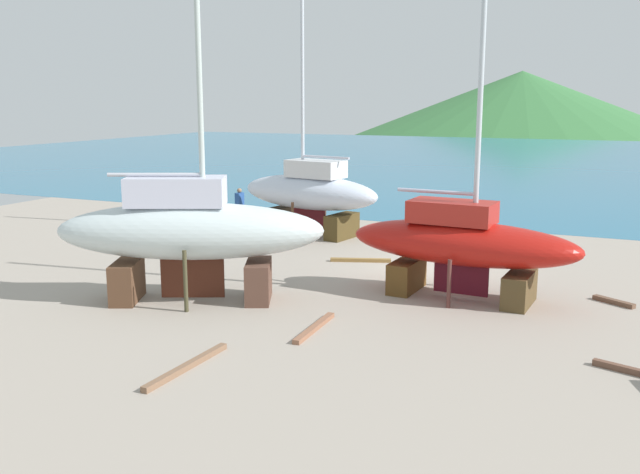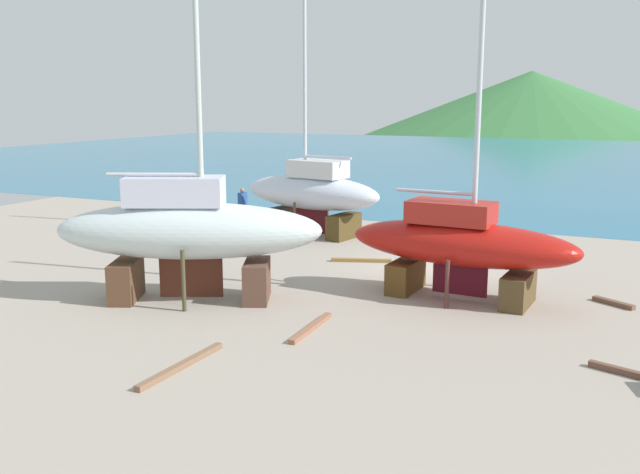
{
  "view_description": "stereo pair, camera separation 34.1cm",
  "coord_description": "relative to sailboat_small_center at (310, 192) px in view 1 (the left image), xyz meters",
  "views": [
    {
      "loc": [
        6.31,
        -23.48,
        5.9
      ],
      "look_at": [
        -3.31,
        -1.92,
        1.22
      ],
      "focal_mm": 39.19,
      "sensor_mm": 36.0,
      "label": 1
    },
    {
      "loc": [
        6.62,
        -23.34,
        5.9
      ],
      "look_at": [
        -3.31,
        -1.92,
        1.22
      ],
      "focal_mm": 39.19,
      "sensor_mm": 36.0,
      "label": 2
    }
  ],
  "objects": [
    {
      "name": "ground_plane",
      "position": [
        6.48,
        -8.58,
        -1.88
      ],
      "size": [
        51.89,
        51.89,
        0.0
      ],
      "primitive_type": "plane",
      "color": "#A19688"
    },
    {
      "name": "barrel_by_slipway",
      "position": [
        5.03,
        -1.16,
        -1.59
      ],
      "size": [
        0.91,
        1.07,
        0.57
      ],
      "primitive_type": "cylinder",
      "rotation": [
        1.57,
        0.0,
        0.45
      ],
      "color": "brown",
      "rests_on": "ground"
    },
    {
      "name": "worker",
      "position": [
        -4.1,
        0.9,
        -0.97
      ],
      "size": [
        0.28,
        0.46,
        1.75
      ],
      "rotation": [
        0.0,
        0.0,
        3.04
      ],
      "color": "orange",
      "rests_on": "ground"
    },
    {
      "name": "sailboat_small_center",
      "position": [
        0.0,
        0.0,
        0.0
      ],
      "size": [
        7.11,
        3.43,
        11.57
      ],
      "rotation": [
        0.0,
        0.0,
        2.96
      ],
      "color": "#433626",
      "rests_on": "ground"
    },
    {
      "name": "timber_short_skew",
      "position": [
        12.64,
        -6.1,
        -1.81
      ],
      "size": [
        1.2,
        0.83,
        0.13
      ],
      "primitive_type": "cube",
      "rotation": [
        0.0,
        0.0,
        2.6
      ],
      "color": "brown",
      "rests_on": "ground"
    },
    {
      "name": "sailboat_far_slipway",
      "position": [
        8.35,
        -7.25,
        -0.19
      ],
      "size": [
        7.06,
        2.63,
        12.08
      ],
      "rotation": [
        0.0,
        0.0,
        -0.06
      ],
      "color": "#4F3D22",
      "rests_on": "ground"
    },
    {
      "name": "timber_plank_far",
      "position": [
        3.95,
        -4.07,
        -1.81
      ],
      "size": [
        2.17,
        0.93,
        0.13
      ],
      "primitive_type": "cube",
      "rotation": [
        0.0,
        0.0,
        0.34
      ],
      "color": "olive",
      "rests_on": "ground"
    },
    {
      "name": "sea_water",
      "position": [
        6.48,
        43.28,
        -1.88
      ],
      "size": [
        131.64,
        77.76,
        0.01
      ],
      "primitive_type": "cube",
      "color": "teal",
      "rests_on": "ground"
    },
    {
      "name": "timber_plank_near",
      "position": [
        13.26,
        -11.73,
        -1.81
      ],
      "size": [
        1.84,
        0.72,
        0.14
      ],
      "primitive_type": "cube",
      "rotation": [
        0.0,
        0.0,
        2.83
      ],
      "color": "brown",
      "rests_on": "ground"
    },
    {
      "name": "headland_hill",
      "position": [
        -13.84,
        156.79,
        -1.88
      ],
      "size": [
        133.5,
        133.5,
        25.7
      ],
      "primitive_type": "cone",
      "color": "#39753E",
      "rests_on": "ground"
    },
    {
      "name": "sailboat_large_starboard",
      "position": [
        1.15,
        -10.82,
        0.23
      ],
      "size": [
        7.96,
        5.11,
        11.88
      ],
      "rotation": [
        0.0,
        0.0,
        0.43
      ],
      "color": "brown",
      "rests_on": "ground"
    },
    {
      "name": "timber_short_cross",
      "position": [
        5.6,
        -11.81,
        -1.82
      ],
      "size": [
        0.28,
        2.45,
        0.12
      ],
      "primitive_type": "cube",
      "rotation": [
        0.0,
        0.0,
        1.61
      ],
      "color": "#8E5E45",
      "rests_on": "ground"
    },
    {
      "name": "timber_long_fore",
      "position": [
        4.13,
        -15.41,
        -1.81
      ],
      "size": [
        0.27,
        2.94,
        0.13
      ],
      "primitive_type": "cube",
      "rotation": [
        0.0,
        0.0,
        1.54
      ],
      "color": "brown",
      "rests_on": "ground"
    }
  ]
}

